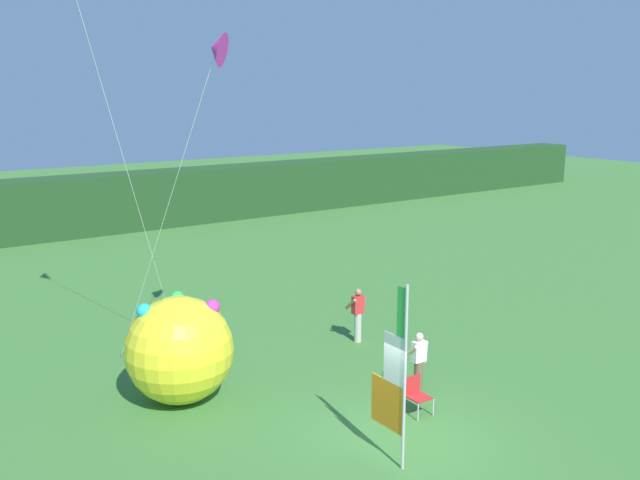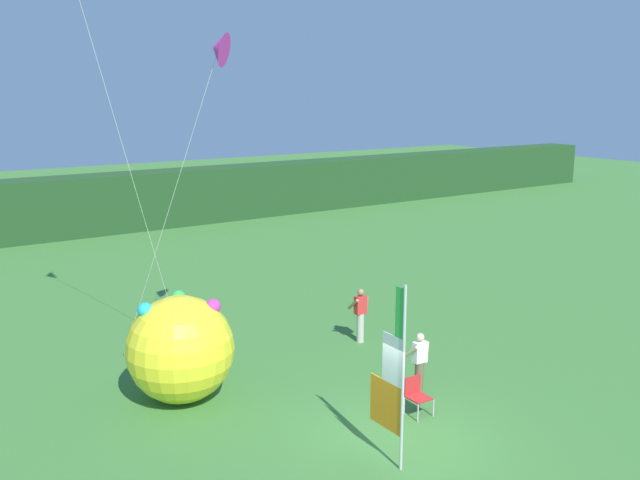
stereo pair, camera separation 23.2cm
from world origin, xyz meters
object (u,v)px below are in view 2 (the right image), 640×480
person_mid_field (360,314)px  banner_flag (393,379)px  person_near_banner (419,362)px  inflatable_balloon (180,349)px  kite_magenta_delta_0 (218,50)px  folding_chair (416,393)px

person_mid_field → banner_flag: bearing=-122.0°
banner_flag → person_near_banner: (2.65, 2.13, -0.98)m
person_near_banner → inflatable_balloon: bearing=148.7°
banner_flag → kite_magenta_delta_0: bearing=95.3°
banner_flag → person_near_banner: 3.54m
banner_flag → kite_magenta_delta_0: size_ratio=0.43×
banner_flag → kite_magenta_delta_0: kite_magenta_delta_0 is taller
inflatable_balloon → banner_flag: bearing=-65.6°
person_mid_field → folding_chair: (-1.80, -4.53, -0.37)m
person_near_banner → folding_chair: size_ratio=1.81×
inflatable_balloon → folding_chair: 5.74m
inflatable_balloon → folding_chair: bearing=-41.8°
banner_flag → person_near_banner: size_ratio=2.38×
folding_chair → kite_magenta_delta_0: bearing=117.0°
banner_flag → kite_magenta_delta_0: (-0.58, 6.24, 6.57)m
banner_flag → folding_chair: bearing=36.2°
inflatable_balloon → kite_magenta_delta_0: size_ratio=0.29×
person_near_banner → inflatable_balloon: inflatable_balloon is taller
folding_chair → person_mid_field: bearing=68.3°
banner_flag → person_mid_field: 7.04m
folding_chair → inflatable_balloon: bearing=138.2°
person_mid_field → inflatable_balloon: size_ratio=0.63×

